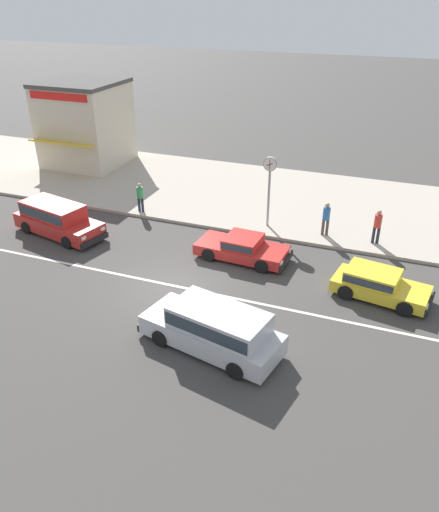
# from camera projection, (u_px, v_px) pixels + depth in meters

# --- Properties ---
(ground_plane) EXTENTS (160.00, 160.00, 0.00)m
(ground_plane) POSITION_uv_depth(u_px,v_px,m) (174.00, 286.00, 20.21)
(ground_plane) COLOR #423F3D
(lane_centre_stripe) EXTENTS (50.40, 0.14, 0.01)m
(lane_centre_stripe) POSITION_uv_depth(u_px,v_px,m) (174.00, 286.00, 20.21)
(lane_centre_stripe) COLOR silver
(lane_centre_stripe) RESTS_ON ground
(kerb_strip) EXTENTS (68.00, 10.00, 0.15)m
(kerb_strip) POSITION_uv_depth(u_px,v_px,m) (252.00, 195.00, 28.79)
(kerb_strip) COLOR #ADA393
(kerb_strip) RESTS_ON ground
(hatchback_yellow_0) EXTENTS (3.90, 2.19, 1.10)m
(hatchback_yellow_0) POSITION_uv_depth(u_px,v_px,m) (378.00, 284.00, 19.25)
(hatchback_yellow_0) COLOR yellow
(hatchback_yellow_0) RESTS_ON ground
(minivan_silver_2) EXTENTS (5.14, 2.77, 1.56)m
(minivan_silver_2) POSITION_uv_depth(u_px,v_px,m) (215.00, 327.00, 16.36)
(minivan_silver_2) COLOR #B7BABF
(minivan_silver_2) RESTS_ON ground
(sedan_red_4) EXTENTS (4.20, 2.04, 1.06)m
(sedan_red_4) POSITION_uv_depth(u_px,v_px,m) (243.00, 248.00, 22.00)
(sedan_red_4) COLOR red
(sedan_red_4) RESTS_ON ground
(minivan_red_5) EXTENTS (5.01, 2.69, 1.56)m
(minivan_red_5) POSITION_uv_depth(u_px,v_px,m) (56.00, 218.00, 24.07)
(minivan_red_5) COLOR red
(minivan_red_5) RESTS_ON ground
(street_clock) EXTENTS (0.67, 0.22, 3.51)m
(street_clock) POSITION_uv_depth(u_px,v_px,m) (270.00, 175.00, 23.72)
(street_clock) COLOR #9E9EA3
(street_clock) RESTS_ON kerb_strip
(pedestrian_near_clock) EXTENTS (0.34, 0.34, 1.65)m
(pedestrian_near_clock) POSITION_uv_depth(u_px,v_px,m) (326.00, 217.00, 23.54)
(pedestrian_near_clock) COLOR #4C4238
(pedestrian_near_clock) RESTS_ON kerb_strip
(pedestrian_mid_kerb) EXTENTS (0.34, 0.34, 1.66)m
(pedestrian_mid_kerb) POSITION_uv_depth(u_px,v_px,m) (378.00, 224.00, 22.78)
(pedestrian_mid_kerb) COLOR #232838
(pedestrian_mid_kerb) RESTS_ON kerb_strip
(pedestrian_far_end) EXTENTS (0.34, 0.34, 1.58)m
(pedestrian_far_end) POSITION_uv_depth(u_px,v_px,m) (140.00, 195.00, 26.06)
(pedestrian_far_end) COLOR #232838
(pedestrian_far_end) RESTS_ON kerb_strip
(shopfront_mid_block) EXTENTS (4.84, 5.54, 5.31)m
(shopfront_mid_block) POSITION_uv_depth(u_px,v_px,m) (85.00, 123.00, 32.53)
(shopfront_mid_block) COLOR beige
(shopfront_mid_block) RESTS_ON kerb_strip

